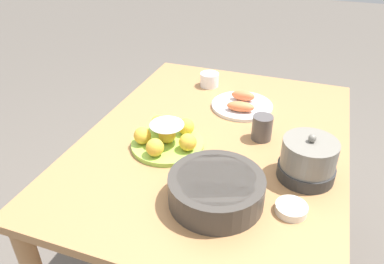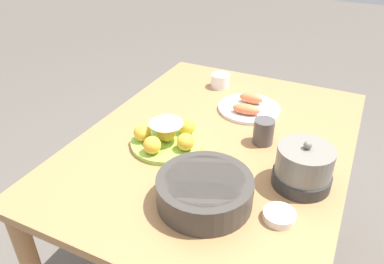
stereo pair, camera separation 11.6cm
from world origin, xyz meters
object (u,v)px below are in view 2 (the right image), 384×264
Objects in this scene: sauce_bowl at (279,215)px; cup_near at (220,81)px; cup_far at (264,132)px; serving_bowl at (205,190)px; dining_table at (215,163)px; seafood_platter at (249,107)px; cake_plate at (166,136)px; warming_pot at (303,167)px.

cup_near is (-0.70, -0.45, 0.02)m from sauce_bowl.
cup_far reaches higher than cup_near.
serving_bowl is 0.77m from cup_near.
cup_far is (-0.34, -0.15, 0.03)m from sauce_bowl.
sauce_bowl is (0.29, 0.30, 0.12)m from dining_table.
cup_far is at bearing 30.27° from seafood_platter.
cup_near is at bearing -147.08° from sauce_bowl.
serving_bowl is at bearing 48.58° from cake_plate.
dining_table is 4.81× the size of cake_plate.
warming_pot is (0.53, 0.47, 0.03)m from cup_near.
serving_bowl is 0.37m from cup_far.
serving_bowl is at bearing 18.77° from cup_near.
cup_near is (-0.52, -0.01, -0.00)m from cake_plate.
cup_near reaches higher than sauce_bowl.
cake_plate is 0.93× the size of serving_bowl.
cup_far reaches higher than sauce_bowl.
seafood_platter reaches higher than dining_table.
cup_far is at bearing -135.17° from warming_pot.
cup_near is at bearing -129.96° from seafood_platter.
cup_far is at bearing -156.65° from sauce_bowl.
warming_pot reaches higher than seafood_platter.
sauce_bowl is at bearing 32.92° from cup_near.
cup_near reaches higher than seafood_platter.
warming_pot reaches higher than cup_near.
cake_plate is at bearing -91.51° from warming_pot.
serving_bowl reaches higher than sauce_bowl.
cup_far is at bearing 107.54° from dining_table.
warming_pot is (0.01, 0.47, 0.03)m from cake_plate.
dining_table is 13.45× the size of cup_far.
sauce_bowl is 0.51× the size of warming_pot.
dining_table is 0.44m from sauce_bowl.
cake_plate is 1.44× the size of warming_pot.
cup_near is at bearing -139.60° from cup_far.
warming_pot is at bearing 41.88° from cup_near.
cup_near is at bearing -138.12° from warming_pot.
serving_bowl reaches higher than dining_table.
cake_plate is 2.86× the size of sauce_bowl.
cake_plate reaches higher than sauce_bowl.
serving_bowl is 3.00× the size of cup_far.
sauce_bowl is (0.18, 0.44, -0.02)m from cake_plate.
seafood_platter is at bearing -174.12° from serving_bowl.
serving_bowl is 1.55× the size of warming_pot.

